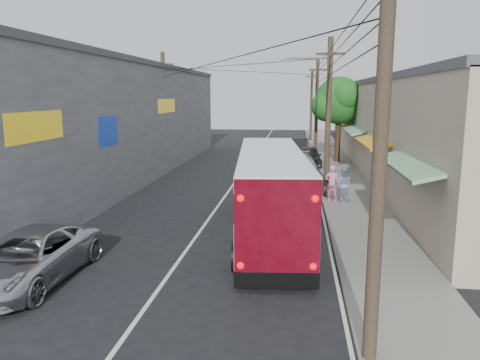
{
  "coord_description": "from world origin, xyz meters",
  "views": [
    {
      "loc": [
        3.68,
        -10.76,
        5.27
      ],
      "look_at": [
        1.26,
        9.04,
        1.6
      ],
      "focal_mm": 35.0,
      "sensor_mm": 36.0,
      "label": 1
    }
  ],
  "objects_px": {
    "jeepney": "(28,258)",
    "pedestrian_far": "(343,184)",
    "coach_bus": "(271,192)",
    "parked_car_mid": "(309,156)",
    "pedestrian_near": "(332,184)",
    "parked_car_far": "(298,147)",
    "parked_suv": "(298,170)"
  },
  "relations": [
    {
      "from": "jeepney",
      "to": "parked_suv",
      "type": "relative_size",
      "value": 0.85
    },
    {
      "from": "jeepney",
      "to": "pedestrian_far",
      "type": "bearing_deg",
      "value": 49.64
    },
    {
      "from": "coach_bus",
      "to": "parked_car_mid",
      "type": "height_order",
      "value": "coach_bus"
    },
    {
      "from": "coach_bus",
      "to": "parked_car_far",
      "type": "height_order",
      "value": "coach_bus"
    },
    {
      "from": "parked_car_mid",
      "to": "pedestrian_near",
      "type": "xyz_separation_m",
      "value": [
        0.8,
        -12.23,
        0.29
      ]
    },
    {
      "from": "coach_bus",
      "to": "parked_suv",
      "type": "xyz_separation_m",
      "value": [
        1.07,
        10.06,
        -0.77
      ]
    },
    {
      "from": "parked_car_mid",
      "to": "pedestrian_near",
      "type": "distance_m",
      "value": 12.26
    },
    {
      "from": "parked_car_mid",
      "to": "parked_car_far",
      "type": "relative_size",
      "value": 0.98
    },
    {
      "from": "jeepney",
      "to": "parked_car_far",
      "type": "relative_size",
      "value": 1.17
    },
    {
      "from": "parked_car_mid",
      "to": "parked_car_far",
      "type": "bearing_deg",
      "value": 95.81
    },
    {
      "from": "parked_car_far",
      "to": "pedestrian_near",
      "type": "xyz_separation_m",
      "value": [
        1.6,
        -18.86,
        0.3
      ]
    },
    {
      "from": "parked_suv",
      "to": "parked_car_far",
      "type": "height_order",
      "value": "parked_suv"
    },
    {
      "from": "parked_car_far",
      "to": "pedestrian_far",
      "type": "distance_m",
      "value": 18.62
    },
    {
      "from": "coach_bus",
      "to": "parked_car_far",
      "type": "relative_size",
      "value": 2.53
    },
    {
      "from": "parked_suv",
      "to": "pedestrian_near",
      "type": "relative_size",
      "value": 3.35
    },
    {
      "from": "pedestrian_near",
      "to": "pedestrian_far",
      "type": "relative_size",
      "value": 1.09
    },
    {
      "from": "jeepney",
      "to": "pedestrian_near",
      "type": "xyz_separation_m",
      "value": [
        9.2,
        10.72,
        0.31
      ]
    },
    {
      "from": "jeepney",
      "to": "pedestrian_far",
      "type": "height_order",
      "value": "pedestrian_far"
    },
    {
      "from": "parked_car_far",
      "to": "pedestrian_near",
      "type": "height_order",
      "value": "pedestrian_near"
    },
    {
      "from": "coach_bus",
      "to": "jeepney",
      "type": "height_order",
      "value": "coach_bus"
    },
    {
      "from": "parked_suv",
      "to": "pedestrian_near",
      "type": "distance_m",
      "value": 5.12
    },
    {
      "from": "parked_car_far",
      "to": "jeepney",
      "type": "bearing_deg",
      "value": -99.69
    },
    {
      "from": "coach_bus",
      "to": "parked_car_far",
      "type": "xyz_separation_m",
      "value": [
        1.07,
        24.06,
        -0.92
      ]
    },
    {
      "from": "jeepney",
      "to": "pedestrian_far",
      "type": "xyz_separation_m",
      "value": [
        9.76,
        11.09,
        0.23
      ]
    },
    {
      "from": "coach_bus",
      "to": "parked_car_far",
      "type": "distance_m",
      "value": 24.1
    },
    {
      "from": "jeepney",
      "to": "pedestrian_far",
      "type": "relative_size",
      "value": 3.12
    },
    {
      "from": "parked_car_far",
      "to": "pedestrian_near",
      "type": "distance_m",
      "value": 18.93
    },
    {
      "from": "pedestrian_far",
      "to": "parked_suv",
      "type": "bearing_deg",
      "value": -57.91
    },
    {
      "from": "jeepney",
      "to": "parked_suv",
      "type": "height_order",
      "value": "parked_suv"
    },
    {
      "from": "parked_car_mid",
      "to": "pedestrian_far",
      "type": "distance_m",
      "value": 11.94
    },
    {
      "from": "coach_bus",
      "to": "pedestrian_far",
      "type": "height_order",
      "value": "coach_bus"
    },
    {
      "from": "coach_bus",
      "to": "jeepney",
      "type": "bearing_deg",
      "value": -144.85
    }
  ]
}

